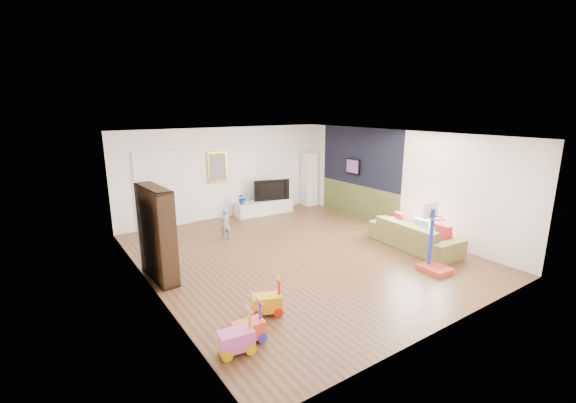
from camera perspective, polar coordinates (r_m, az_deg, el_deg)
floor at (r=8.94m, az=1.46°, el=-7.69°), size 6.50×7.50×0.00m
ceiling at (r=8.33m, az=1.58°, el=9.85°), size 6.50×7.50×0.00m
wall_back at (r=11.72m, az=-9.31°, el=4.19°), size 6.50×0.00×2.70m
wall_front at (r=6.03m, az=22.98°, el=-5.97°), size 6.50×0.00×2.70m
wall_left at (r=7.19m, az=-20.01°, el=-2.59°), size 0.00×7.50×2.70m
wall_right at (r=10.73m, az=15.76°, el=2.96°), size 0.00×7.50×2.70m
navy_accent at (r=11.57m, az=10.56°, el=6.53°), size 0.01×3.20×1.70m
olive_wainscot at (r=11.82m, az=10.27°, el=0.02°), size 0.01×3.20×1.00m
doorway at (r=11.08m, az=-18.07°, el=1.56°), size 1.45×0.06×2.10m
painting_back at (r=11.55m, az=-10.39°, el=5.02°), size 0.62×0.06×0.92m
artwork_right at (r=11.71m, az=9.57°, el=5.17°), size 0.04×0.56×0.46m
media_console at (r=12.09m, az=-3.53°, el=-0.86°), size 1.86×0.55×0.43m
tall_cabinet at (r=13.10m, az=3.17°, el=3.36°), size 0.43×0.43×1.79m
bookshelf at (r=7.81m, az=-18.87°, el=-4.54°), size 0.40×1.27×1.83m
sofa at (r=9.63m, az=18.17°, el=-4.73°), size 1.02×2.28×0.65m
basketball_hoop at (r=8.32m, az=21.33°, el=-5.11°), size 0.52×0.62×1.43m
ride_on_yellow at (r=6.38m, az=-3.15°, el=-13.91°), size 0.54×0.45×0.62m
ride_on_orange at (r=5.75m, az=-5.90°, el=-17.51°), size 0.46×0.29×0.59m
ride_on_pink at (r=5.54m, az=-7.74°, el=-18.70°), size 0.50×0.35×0.62m
child at (r=9.85m, az=-9.30°, el=-3.31°), size 0.31×0.22×0.81m
tv at (r=12.09m, az=-2.58°, el=1.80°), size 1.14×0.44×0.65m
vase_plant at (r=11.64m, az=-6.79°, el=0.49°), size 0.32×0.28×0.36m
pillow_left at (r=9.41m, az=22.04°, el=-4.29°), size 0.11×0.39×0.39m
pillow_center at (r=9.75m, az=19.17°, el=-3.43°), size 0.17×0.38×0.37m
pillow_right at (r=10.14m, az=16.35°, el=-2.56°), size 0.20×0.37×0.36m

